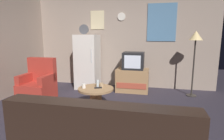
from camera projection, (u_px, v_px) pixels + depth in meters
name	position (u px, v px, depth m)	size (l,w,h in m)	color
ground_plane	(98.00, 120.00, 3.35)	(12.00, 12.00, 0.00)	#2D2833
wall_with_art	(122.00, 39.00, 5.45)	(5.20, 0.12, 2.72)	gray
fridge	(87.00, 62.00, 5.32)	(0.60, 0.62, 1.77)	silver
tv_stand	(132.00, 80.00, 5.05)	(0.84, 0.53, 0.61)	#9E754C
crt_tv	(133.00, 61.00, 4.95)	(0.54, 0.51, 0.44)	black
standing_lamp	(196.00, 41.00, 4.47)	(0.32, 0.32, 1.59)	#332D28
coffee_table	(96.00, 98.00, 3.85)	(0.72, 0.72, 0.44)	#9E754C
wine_glass	(98.00, 84.00, 3.86)	(0.05, 0.05, 0.15)	silver
mug_ceramic_white	(84.00, 86.00, 3.80)	(0.08, 0.08, 0.09)	silver
mug_ceramic_tan	(102.00, 85.00, 3.86)	(0.08, 0.08, 0.09)	tan
remote_control	(98.00, 88.00, 3.79)	(0.15, 0.04, 0.02)	black
armchair	(38.00, 85.00, 4.43)	(0.68, 0.68, 0.96)	#A52D23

